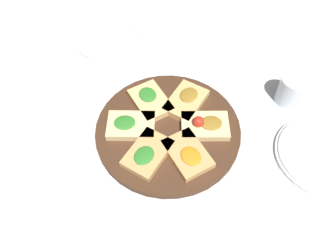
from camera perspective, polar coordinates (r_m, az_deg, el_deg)
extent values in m
plane|color=silver|center=(0.82, 0.00, -1.04)|extent=(3.00, 3.00, 0.00)
cylinder|color=#422819|center=(0.81, 0.00, -0.71)|extent=(0.36, 0.36, 0.02)
cube|color=tan|center=(0.76, -3.53, -4.79)|extent=(0.11, 0.13, 0.02)
ellipsoid|color=#2D7A28|center=(0.74, -4.19, -5.13)|extent=(0.06, 0.06, 0.01)
cube|color=tan|center=(0.76, 3.39, -4.86)|extent=(0.13, 0.10, 0.02)
ellipsoid|color=orange|center=(0.74, 4.02, -5.22)|extent=(0.06, 0.05, 0.01)
cube|color=#E5C689|center=(0.81, 6.46, 0.03)|extent=(0.14, 0.14, 0.02)
ellipsoid|color=olive|center=(0.80, 7.57, 0.54)|extent=(0.07, 0.07, 0.01)
sphere|color=red|center=(0.79, 5.32, 0.75)|extent=(0.03, 0.03, 0.03)
cube|color=tan|center=(0.85, 3.14, 4.29)|extent=(0.11, 0.13, 0.02)
ellipsoid|color=olive|center=(0.85, 3.65, 5.47)|extent=(0.06, 0.06, 0.01)
cube|color=#DBB775|center=(0.85, -3.06, 4.33)|extent=(0.13, 0.10, 0.02)
ellipsoid|color=#2D7A28|center=(0.85, -3.56, 5.51)|extent=(0.06, 0.05, 0.01)
cube|color=#E5C689|center=(0.81, -6.45, 0.09)|extent=(0.14, 0.14, 0.02)
ellipsoid|color=#2D7A28|center=(0.80, -7.56, 0.61)|extent=(0.07, 0.07, 0.01)
cylinder|color=white|center=(1.07, -10.33, 14.87)|extent=(0.21, 0.21, 0.01)
torus|color=white|center=(1.07, -10.39, 15.16)|extent=(0.20, 0.20, 0.01)
cylinder|color=white|center=(0.86, 25.17, -4.59)|extent=(0.22, 0.22, 0.01)
torus|color=white|center=(0.86, 25.33, -4.35)|extent=(0.21, 0.21, 0.01)
cylinder|color=silver|center=(0.91, 20.68, 5.90)|extent=(0.07, 0.07, 0.08)
cube|color=white|center=(0.89, -24.34, -1.88)|extent=(0.17, 0.16, 0.01)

